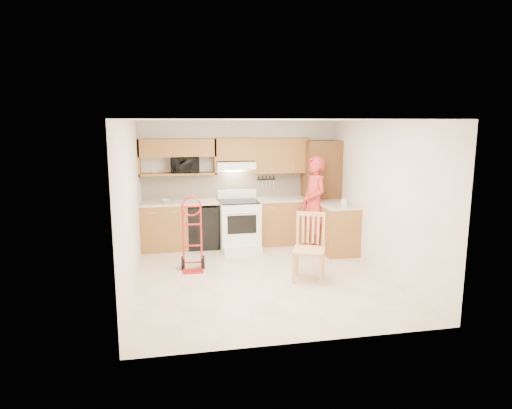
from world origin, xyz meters
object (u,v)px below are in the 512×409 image
object	(u,v)px
range	(240,221)
person	(314,203)
microwave	(185,165)
dining_chair	(309,248)
hand_truck	(192,238)

from	to	relation	value
range	person	distance (m)	1.49
range	person	size ratio (longest dim) A/B	0.62
microwave	person	xyz separation A→B (m)	(2.42, -0.74, -0.72)
microwave	dining_chair	distance (m)	3.19
range	hand_truck	distance (m)	1.50
range	dining_chair	world-z (taller)	range
range	hand_truck	size ratio (longest dim) A/B	1.00
range	person	world-z (taller)	person
hand_truck	dining_chair	distance (m)	1.95
range	dining_chair	distance (m)	2.12
microwave	dining_chair	size ratio (longest dim) A/B	0.52
dining_chair	person	bearing A→B (deg)	92.22
range	person	bearing A→B (deg)	-12.08
hand_truck	dining_chair	xyz separation A→B (m)	(1.77, -0.84, -0.04)
person	hand_truck	distance (m)	2.56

